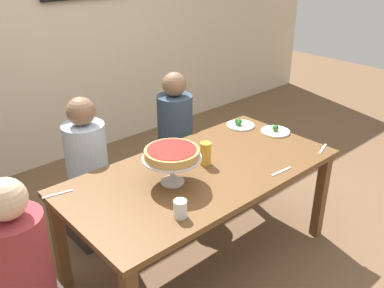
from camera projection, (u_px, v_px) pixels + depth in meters
The scene contains 14 objects.
ground_plane at pixel (201, 257), 3.07m from camera, with size 12.00×12.00×0.00m, color brown.
rear_partition at pixel (44, 24), 3.94m from camera, with size 8.00×0.12×2.80m, color beige.
dining_table at pixel (202, 180), 2.79m from camera, with size 1.85×0.92×0.74m.
diner_far_left at pixel (90, 182), 3.09m from camera, with size 0.34×0.34×1.15m.
diner_far_right at pixel (175, 146), 3.65m from camera, with size 0.34×0.34×1.15m.
deep_dish_pizza_stand at pixel (172, 155), 2.52m from camera, with size 0.37×0.37×0.23m.
salad_plate_near_diner at pixel (240, 124), 3.40m from camera, with size 0.23×0.23×0.07m.
salad_plate_far_diner at pixel (275, 131), 3.29m from camera, with size 0.23×0.23×0.06m.
beer_glass_amber_tall at pixel (206, 153), 2.79m from camera, with size 0.08×0.08×0.16m, color gold.
beer_glass_amber_short at pixel (182, 151), 2.84m from camera, with size 0.08×0.08×0.14m, color gold.
water_glass_clear_near at pixel (180, 209), 2.25m from camera, with size 0.08×0.08×0.10m, color white.
cutlery_fork_near at pixel (323, 149), 3.02m from camera, with size 0.18×0.02×0.01m, color silver.
cutlery_knife_near at pixel (58, 194), 2.48m from camera, with size 0.18×0.02×0.01m, color silver.
cutlery_fork_far at pixel (281, 171), 2.72m from camera, with size 0.18×0.02×0.01m, color silver.
Camera 1 is at (-1.66, -1.75, 2.08)m, focal length 39.04 mm.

